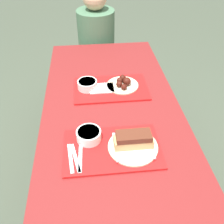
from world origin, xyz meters
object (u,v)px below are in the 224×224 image
Objects in this scene: brisket_sandwich_plate at (133,142)px; wings_plate_far at (123,83)px; bowl_coleslaw_near at (89,135)px; person_seated_across at (96,33)px; tray_far at (111,88)px; tray_near at (112,149)px; bowl_coleslaw_far at (87,84)px.

brisket_sandwich_plate is 1.19× the size of wings_plate_far.
person_seated_across is at bearing 85.35° from bowl_coleslaw_near.
brisket_sandwich_plate is (0.05, -0.50, 0.04)m from tray_far.
bowl_coleslaw_near is (-0.11, 0.07, 0.03)m from tray_near.
wings_plate_far reaches higher than tray_near.
person_seated_across reaches higher than wings_plate_far.
bowl_coleslaw_near is at bearing -117.33° from wings_plate_far.
wings_plate_far is (0.12, 0.51, 0.02)m from tray_near.
tray_far is at bearing 84.97° from tray_near.
brisket_sandwich_plate is at bearing -85.94° from person_seated_across.
tray_near is 1.93× the size of brisket_sandwich_plate.
wings_plate_far is (0.08, 0.01, 0.02)m from tray_far.
wings_plate_far is at bearing 0.70° from bowl_coleslaw_far.
person_seated_across is at bearing 90.05° from tray_near.
brisket_sandwich_plate is (0.10, -0.01, 0.04)m from tray_near.
person_seated_across reaches higher than tray_far.
bowl_coleslaw_far is 0.18× the size of person_seated_across.
tray_far is 0.51m from brisket_sandwich_plate.
person_seated_across reaches higher than bowl_coleslaw_near.
person_seated_across is (-0.10, 1.39, -0.04)m from brisket_sandwich_plate.
bowl_coleslaw_far is (0.01, 0.44, 0.00)m from bowl_coleslaw_near.
tray_near is at bearing -103.25° from wings_plate_far.
tray_near is 0.10m from brisket_sandwich_plate.
bowl_coleslaw_far is at bearing -179.30° from wings_plate_far.
bowl_coleslaw_near is at bearing 146.75° from tray_near.
person_seated_across is (-0.00, 1.38, 0.00)m from tray_near.
bowl_coleslaw_near is 1.31m from person_seated_across.
tray_far is 0.88m from person_seated_across.
person_seated_across reaches higher than brisket_sandwich_plate.
brisket_sandwich_plate reaches higher than wings_plate_far.
bowl_coleslaw_far is 0.22m from wings_plate_far.
wings_plate_far is at bearing -81.99° from person_seated_across.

